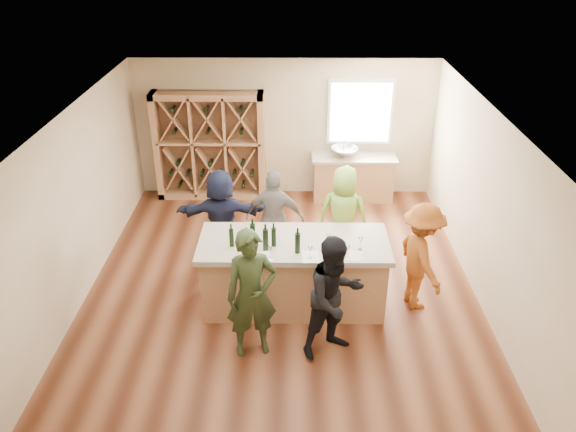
{
  "coord_description": "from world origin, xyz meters",
  "views": [
    {
      "loc": [
        0.18,
        -7.31,
        5.14
      ],
      "look_at": [
        0.1,
        0.2,
        1.15
      ],
      "focal_mm": 35.0,
      "sensor_mm": 36.0,
      "label": 1
    }
  ],
  "objects_px": {
    "person_far_mid": "(275,218)",
    "person_far_right": "(343,215)",
    "wine_bottle_d": "(266,240)",
    "person_near_left": "(252,294)",
    "wine_bottle_e": "(274,237)",
    "sink": "(344,152)",
    "tasting_counter_base": "(294,275)",
    "person_near_right": "(335,297)",
    "wine_bottle_a": "(231,238)",
    "person_far_left": "(222,217)",
    "wine_bottle_c": "(253,234)",
    "wine_bottle_f": "(298,243)",
    "wine_rack": "(210,146)",
    "wine_bottle_b": "(247,242)",
    "person_server": "(421,257)"
  },
  "relations": [
    {
      "from": "wine_bottle_a",
      "to": "wine_bottle_f",
      "type": "distance_m",
      "value": 0.93
    },
    {
      "from": "person_far_right",
      "to": "person_server",
      "type": "bearing_deg",
      "value": 141.04
    },
    {
      "from": "sink",
      "to": "wine_bottle_b",
      "type": "relative_size",
      "value": 1.83
    },
    {
      "from": "person_near_left",
      "to": "person_near_right",
      "type": "height_order",
      "value": "person_near_left"
    },
    {
      "from": "tasting_counter_base",
      "to": "person_near_right",
      "type": "distance_m",
      "value": 1.21
    },
    {
      "from": "tasting_counter_base",
      "to": "wine_bottle_a",
      "type": "bearing_deg",
      "value": -171.17
    },
    {
      "from": "wine_bottle_e",
      "to": "sink",
      "type": "bearing_deg",
      "value": 71.04
    },
    {
      "from": "tasting_counter_base",
      "to": "person_far_mid",
      "type": "distance_m",
      "value": 1.27
    },
    {
      "from": "wine_rack",
      "to": "person_far_left",
      "type": "relative_size",
      "value": 1.35
    },
    {
      "from": "person_near_left",
      "to": "person_near_right",
      "type": "distance_m",
      "value": 1.06
    },
    {
      "from": "wine_bottle_d",
      "to": "person_near_left",
      "type": "height_order",
      "value": "person_near_left"
    },
    {
      "from": "wine_bottle_a",
      "to": "person_far_mid",
      "type": "height_order",
      "value": "person_far_mid"
    },
    {
      "from": "person_far_right",
      "to": "person_far_left",
      "type": "bearing_deg",
      "value": 14.29
    },
    {
      "from": "wine_bottle_b",
      "to": "person_near_left",
      "type": "bearing_deg",
      "value": -82.11
    },
    {
      "from": "person_far_mid",
      "to": "person_far_right",
      "type": "xyz_separation_m",
      "value": [
        1.13,
        0.1,
        0.01
      ]
    },
    {
      "from": "sink",
      "to": "wine_bottle_d",
      "type": "xyz_separation_m",
      "value": [
        -1.4,
        -3.87,
        0.23
      ]
    },
    {
      "from": "sink",
      "to": "person_far_left",
      "type": "distance_m",
      "value": 3.26
    },
    {
      "from": "tasting_counter_base",
      "to": "wine_bottle_a",
      "type": "distance_m",
      "value": 1.13
    },
    {
      "from": "wine_rack",
      "to": "wine_bottle_e",
      "type": "bearing_deg",
      "value": -69.79
    },
    {
      "from": "tasting_counter_base",
      "to": "person_near_right",
      "type": "xyz_separation_m",
      "value": [
        0.53,
        -1.03,
        0.36
      ]
    },
    {
      "from": "sink",
      "to": "person_near_right",
      "type": "xyz_separation_m",
      "value": [
        -0.48,
        -4.67,
        -0.15
      ]
    },
    {
      "from": "person_far_left",
      "to": "wine_bottle_f",
      "type": "relative_size",
      "value": 5.44
    },
    {
      "from": "wine_bottle_d",
      "to": "person_far_mid",
      "type": "bearing_deg",
      "value": 86.83
    },
    {
      "from": "person_far_left",
      "to": "wine_bottle_b",
      "type": "bearing_deg",
      "value": 106.52
    },
    {
      "from": "wine_bottle_a",
      "to": "wine_bottle_c",
      "type": "xyz_separation_m",
      "value": [
        0.29,
        0.07,
        0.02
      ]
    },
    {
      "from": "person_far_left",
      "to": "person_far_right",
      "type": "bearing_deg",
      "value": 178.45
    },
    {
      "from": "wine_bottle_b",
      "to": "person_far_right",
      "type": "xyz_separation_m",
      "value": [
        1.46,
        1.58,
        -0.39
      ]
    },
    {
      "from": "sink",
      "to": "wine_bottle_b",
      "type": "xyz_separation_m",
      "value": [
        -1.65,
        -3.92,
        0.22
      ]
    },
    {
      "from": "tasting_counter_base",
      "to": "wine_bottle_d",
      "type": "height_order",
      "value": "wine_bottle_d"
    },
    {
      "from": "wine_rack",
      "to": "wine_bottle_a",
      "type": "xyz_separation_m",
      "value": [
        0.82,
        -3.84,
        0.11
      ]
    },
    {
      "from": "wine_bottle_c",
      "to": "person_far_right",
      "type": "xyz_separation_m",
      "value": [
        1.39,
        1.36,
        -0.4
      ]
    },
    {
      "from": "wine_bottle_c",
      "to": "person_far_left",
      "type": "relative_size",
      "value": 0.19
    },
    {
      "from": "wine_rack",
      "to": "person_near_right",
      "type": "relative_size",
      "value": 1.28
    },
    {
      "from": "person_near_left",
      "to": "person_far_mid",
      "type": "distance_m",
      "value": 2.25
    },
    {
      "from": "wine_bottle_d",
      "to": "person_near_right",
      "type": "xyz_separation_m",
      "value": [
        0.92,
        -0.8,
        -0.38
      ]
    },
    {
      "from": "sink",
      "to": "person_near_left",
      "type": "height_order",
      "value": "person_near_left"
    },
    {
      "from": "tasting_counter_base",
      "to": "wine_bottle_b",
      "type": "relative_size",
      "value": 8.77
    },
    {
      "from": "wine_bottle_b",
      "to": "person_far_left",
      "type": "xyz_separation_m",
      "value": [
        -0.54,
        1.52,
        -0.41
      ]
    },
    {
      "from": "person_far_mid",
      "to": "person_far_right",
      "type": "distance_m",
      "value": 1.13
    },
    {
      "from": "person_far_mid",
      "to": "wine_bottle_e",
      "type": "bearing_deg",
      "value": 98.21
    },
    {
      "from": "person_server",
      "to": "wine_bottle_e",
      "type": "bearing_deg",
      "value": 78.5
    },
    {
      "from": "wine_rack",
      "to": "wine_bottle_c",
      "type": "xyz_separation_m",
      "value": [
        1.11,
        -3.77,
        0.13
      ]
    },
    {
      "from": "person_near_right",
      "to": "person_far_left",
      "type": "distance_m",
      "value": 2.84
    },
    {
      "from": "person_far_right",
      "to": "person_near_right",
      "type": "bearing_deg",
      "value": 95.49
    },
    {
      "from": "person_near_right",
      "to": "wine_bottle_f",
      "type": "xyz_separation_m",
      "value": [
        -0.48,
        0.73,
        0.37
      ]
    },
    {
      "from": "wine_bottle_b",
      "to": "person_near_left",
      "type": "relative_size",
      "value": 0.16
    },
    {
      "from": "tasting_counter_base",
      "to": "person_far_mid",
      "type": "height_order",
      "value": "person_far_mid"
    },
    {
      "from": "wine_bottle_a",
      "to": "wine_bottle_e",
      "type": "bearing_deg",
      "value": 1.26
    },
    {
      "from": "wine_bottle_b",
      "to": "wine_bottle_d",
      "type": "distance_m",
      "value": 0.26
    },
    {
      "from": "wine_bottle_d",
      "to": "person_near_left",
      "type": "distance_m",
      "value": 0.89
    }
  ]
}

